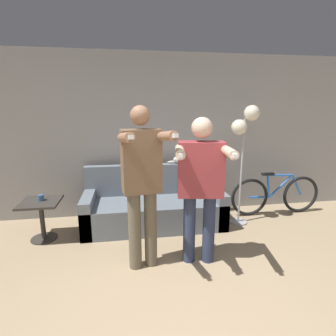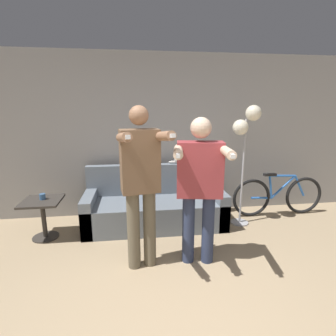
# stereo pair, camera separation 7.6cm
# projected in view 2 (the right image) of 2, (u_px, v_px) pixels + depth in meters

# --- Properties ---
(wall_back) EXTENTS (10.00, 0.05, 2.60)m
(wall_back) POSITION_uv_depth(u_px,v_px,m) (157.00, 136.00, 4.28)
(wall_back) COLOR gray
(wall_back) RESTS_ON ground_plane
(couch) EXTENTS (2.08, 0.80, 0.88)m
(couch) POSITION_uv_depth(u_px,v_px,m) (155.00, 207.00, 4.01)
(couch) COLOR slate
(couch) RESTS_ON ground_plane
(person_left) EXTENTS (0.55, 0.72, 1.79)m
(person_left) POSITION_uv_depth(u_px,v_px,m) (141.00, 179.00, 2.76)
(person_left) COLOR #6B604C
(person_left) RESTS_ON ground_plane
(person_right) EXTENTS (0.64, 0.75, 1.67)m
(person_right) POSITION_uv_depth(u_px,v_px,m) (200.00, 181.00, 2.85)
(person_right) COLOR #2D3856
(person_right) RESTS_ON ground_plane
(cat) EXTENTS (0.44, 0.13, 0.16)m
(cat) POSITION_uv_depth(u_px,v_px,m) (185.00, 159.00, 4.19)
(cat) COLOR silver
(cat) RESTS_ON couch
(floor_lamp) EXTENTS (0.40, 0.27, 1.80)m
(floor_lamp) POSITION_uv_depth(u_px,v_px,m) (246.00, 130.00, 3.76)
(floor_lamp) COLOR #B2B2B7
(floor_lamp) RESTS_ON ground_plane
(side_table) EXTENTS (0.50, 0.50, 0.55)m
(side_table) POSITION_uv_depth(u_px,v_px,m) (43.00, 211.00, 3.55)
(side_table) COLOR #38332D
(side_table) RESTS_ON ground_plane
(cup) EXTENTS (0.08, 0.08, 0.08)m
(cup) POSITION_uv_depth(u_px,v_px,m) (42.00, 197.00, 3.54)
(cup) COLOR #3D6693
(cup) RESTS_ON side_table
(bicycle) EXTENTS (1.56, 0.07, 0.72)m
(bicycle) POSITION_uv_depth(u_px,v_px,m) (278.00, 196.00, 4.34)
(bicycle) COLOR black
(bicycle) RESTS_ON ground_plane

